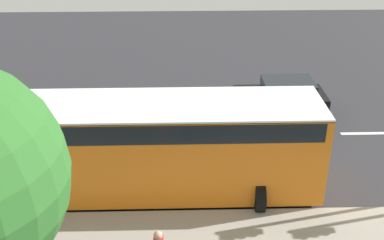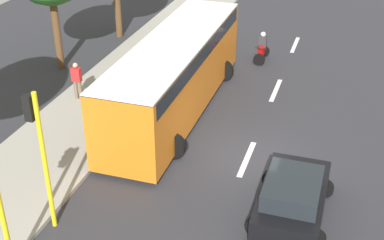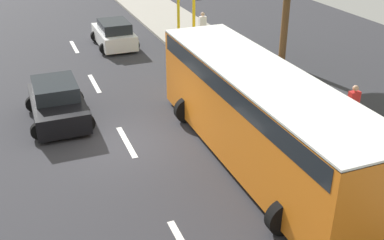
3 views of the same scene
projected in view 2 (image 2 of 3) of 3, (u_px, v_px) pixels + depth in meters
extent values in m
cube|color=#2D2D33|center=(247.00, 160.00, 19.41)|extent=(40.00, 60.00, 0.10)
cube|color=#9E998E|center=(75.00, 128.00, 21.23)|extent=(4.00, 60.00, 0.15)
cube|color=white|center=(295.00, 45.00, 29.36)|extent=(0.20, 2.40, 0.01)
cube|color=white|center=(276.00, 90.00, 24.37)|extent=(0.20, 2.40, 0.01)
cube|color=white|center=(247.00, 159.00, 19.39)|extent=(0.20, 2.40, 0.01)
cube|color=black|center=(292.00, 200.00, 16.37)|extent=(1.92, 3.83, 0.80)
cube|color=#1E2328|center=(293.00, 188.00, 15.78)|extent=(1.62, 2.15, 0.56)
cylinder|color=black|center=(272.00, 179.00, 17.76)|extent=(0.64, 0.22, 0.64)
cylinder|color=black|center=(324.00, 188.00, 17.31)|extent=(0.64, 0.22, 0.64)
cylinder|color=black|center=(256.00, 227.00, 15.66)|extent=(0.64, 0.22, 0.64)
cylinder|color=black|center=(315.00, 239.00, 15.20)|extent=(0.64, 0.22, 0.64)
cube|color=orange|center=(175.00, 75.00, 21.90)|extent=(2.50, 11.00, 2.90)
cube|color=black|center=(175.00, 50.00, 21.36)|extent=(2.52, 10.56, 0.60)
cube|color=white|center=(175.00, 41.00, 21.18)|extent=(2.50, 11.00, 0.08)
cylinder|color=black|center=(172.00, 146.00, 19.24)|extent=(1.00, 0.30, 1.00)
cylinder|color=black|center=(116.00, 136.00, 19.83)|extent=(1.00, 0.30, 1.00)
cylinder|color=black|center=(223.00, 71.00, 25.09)|extent=(1.00, 0.30, 1.00)
cylinder|color=black|center=(179.00, 65.00, 25.68)|extent=(1.00, 0.30, 1.00)
cylinder|color=black|center=(259.00, 60.00, 26.75)|extent=(0.60, 0.10, 0.60)
cylinder|color=black|center=(264.00, 51.00, 27.75)|extent=(0.60, 0.10, 0.60)
cube|color=#990C0C|center=(262.00, 50.00, 27.17)|extent=(0.28, 1.10, 0.36)
sphere|color=#990C0C|center=(261.00, 49.00, 26.92)|extent=(0.32, 0.32, 0.32)
cylinder|color=black|center=(260.00, 48.00, 26.54)|extent=(0.55, 0.04, 0.04)
cube|color=#333338|center=(263.00, 41.00, 27.04)|extent=(0.36, 0.24, 0.60)
sphere|color=silver|center=(263.00, 34.00, 26.80)|extent=(0.26, 0.26, 0.26)
cylinder|color=#72604C|center=(80.00, 90.00, 23.08)|extent=(0.16, 0.16, 0.85)
cylinder|color=#72604C|center=(76.00, 90.00, 23.13)|extent=(0.16, 0.16, 0.85)
cube|color=red|center=(76.00, 75.00, 22.75)|extent=(0.40, 0.24, 0.60)
sphere|color=tan|center=(75.00, 65.00, 22.54)|extent=(0.22, 0.22, 0.22)
cylinder|color=yellow|center=(45.00, 163.00, 15.11)|extent=(0.14, 0.14, 4.50)
cube|color=black|center=(29.00, 108.00, 14.32)|extent=(0.24, 0.24, 0.76)
sphere|color=red|center=(24.00, 99.00, 14.23)|extent=(0.16, 0.16, 0.16)
sphere|color=#F2A50C|center=(25.00, 107.00, 14.35)|extent=(0.16, 0.16, 0.16)
sphere|color=green|center=(27.00, 115.00, 14.47)|extent=(0.16, 0.16, 0.16)
cylinder|color=yellow|center=(0.00, 208.00, 13.38)|extent=(0.14, 0.14, 4.50)
cylinder|color=brown|center=(118.00, 7.00, 29.73)|extent=(0.36, 0.36, 3.39)
cylinder|color=brown|center=(57.00, 31.00, 25.72)|extent=(0.36, 0.36, 3.80)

